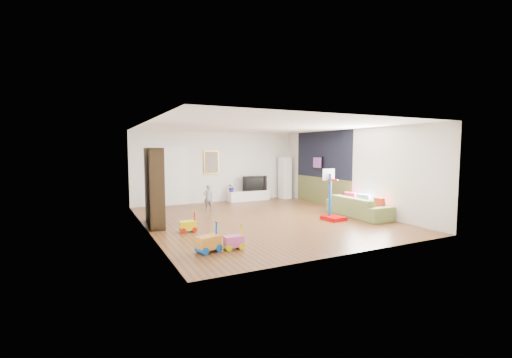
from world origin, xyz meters
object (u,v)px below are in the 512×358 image
bookshelf (154,187)px  sofa (359,207)px  media_console (249,196)px  basketball_hoop (334,195)px

bookshelf → sofa: bookshelf is taller
media_console → bookshelf: bearing=-146.2°
sofa → basketball_hoop: bearing=94.1°
media_console → sofa: 4.73m
bookshelf → media_console: bearing=38.9°
sofa → basketball_hoop: basketball_hoop is taller
sofa → basketball_hoop: 1.10m
bookshelf → basketball_hoop: 5.01m
sofa → basketball_hoop: (-1.01, -0.07, 0.44)m
media_console → sofa: (1.58, -4.45, 0.11)m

